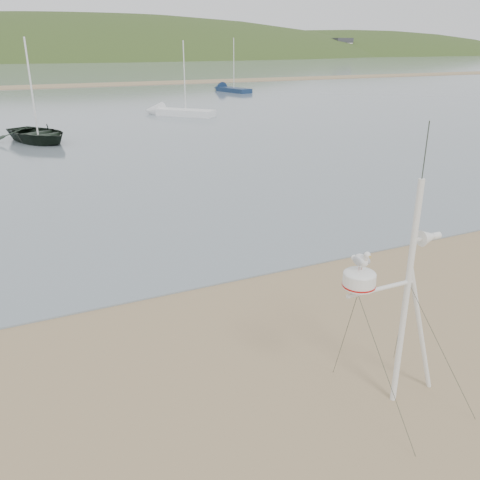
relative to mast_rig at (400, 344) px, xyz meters
name	(u,v)px	position (x,y,z in m)	size (l,w,h in m)	color
ground	(109,436)	(-4.36, 1.19, -1.09)	(560.00, 560.00, 0.00)	#8F7552
hill_ridge	(42,106)	(14.16, 236.19, -20.79)	(620.00, 180.00, 80.00)	#2A3D19
mast_rig	(400,344)	(0.00, 0.00, 0.00)	(2.01, 2.14, 4.53)	white
boat_dark	(33,99)	(-3.02, 27.13, 1.42)	(3.53, 1.02, 4.94)	black
sailboat_white_near	(169,112)	(7.78, 35.74, -0.79)	(5.33, 5.56, 6.19)	white
sailboat_blue_far	(225,89)	(21.04, 54.31, -0.79)	(3.03, 6.89, 6.66)	#15294A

